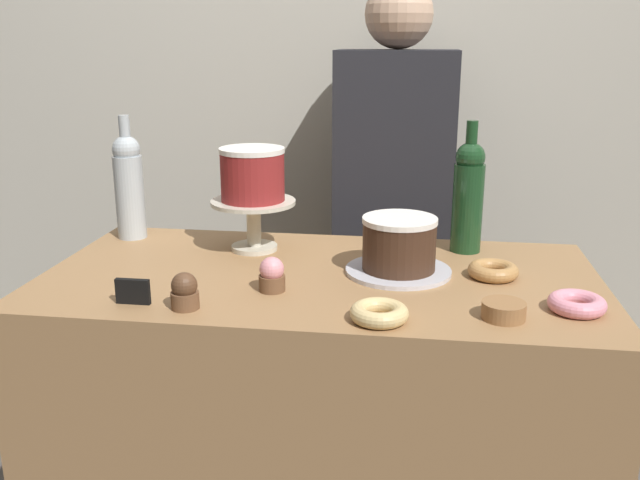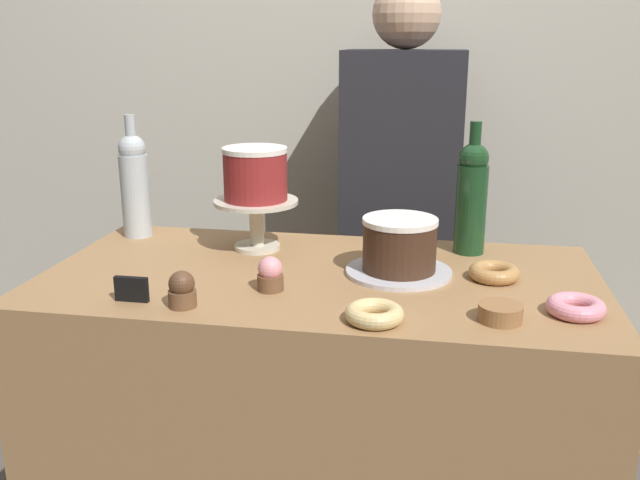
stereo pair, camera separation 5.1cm
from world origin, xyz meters
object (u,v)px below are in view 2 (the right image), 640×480
white_layer_cake (255,174)px  donut_glazed (374,314)px  cupcake_strawberry (270,275)px  barista_figure (399,234)px  cupcake_chocolate (182,290)px  wine_bottle_clear (135,183)px  price_sign_chalkboard (132,289)px  donut_pink (576,307)px  wine_bottle_green (472,196)px  cake_stand_pedestal (256,216)px  donut_maple (494,273)px  cookie_stack (500,313)px  chocolate_round_cake (399,244)px

white_layer_cake → donut_glazed: bearing=-50.6°
cupcake_strawberry → barista_figure: bearing=73.8°
cupcake_chocolate → barista_figure: (0.37, 0.89, -0.11)m
wine_bottle_clear → cupcake_strawberry: bearing=-37.3°
cupcake_strawberry → price_sign_chalkboard: bearing=-156.6°
donut_pink → wine_bottle_green: bearing=117.0°
white_layer_cake → barista_figure: 0.65m
donut_glazed → donut_pink: 0.39m
cake_stand_pedestal → donut_pink: cake_stand_pedestal is taller
donut_maple → donut_glazed: size_ratio=1.00×
cupcake_strawberry → cookie_stack: bearing=-10.3°
donut_maple → cookie_stack: (-0.00, -0.24, 0.00)m
cookie_stack → barista_figure: size_ratio=0.05×
chocolate_round_cake → barista_figure: size_ratio=0.11×
white_layer_cake → barista_figure: (0.33, 0.48, -0.27)m
price_sign_chalkboard → barista_figure: barista_figure is taller
cupcake_chocolate → barista_figure: 0.97m
cupcake_strawberry → donut_pink: 0.61m
cupcake_strawberry → wine_bottle_green: bearing=39.8°
chocolate_round_cake → cupcake_strawberry: chocolate_round_cake is taller
donut_maple → donut_glazed: same height
white_layer_cake → cupcake_strawberry: white_layer_cake is taller
cupcake_strawberry → price_sign_chalkboard: size_ratio=1.06×
cupcake_chocolate → cookie_stack: 0.62m
donut_maple → donut_pink: same height
chocolate_round_cake → donut_glazed: size_ratio=1.51×
wine_bottle_clear → cookie_stack: bearing=-25.1°
cookie_stack → barista_figure: (-0.24, 0.85, -0.10)m
wine_bottle_clear → cupcake_chocolate: wine_bottle_clear is taller
donut_maple → donut_pink: 0.23m
price_sign_chalkboard → donut_maple: bearing=20.0°
chocolate_round_cake → cupcake_strawberry: (-0.26, -0.15, -0.04)m
chocolate_round_cake → donut_pink: size_ratio=1.51×
white_layer_cake → price_sign_chalkboard: bearing=-111.4°
barista_figure → wine_bottle_green: bearing=-64.6°
white_layer_cake → chocolate_round_cake: white_layer_cake is taller
chocolate_round_cake → donut_maple: bearing=-0.2°
cake_stand_pedestal → wine_bottle_green: size_ratio=0.65×
cupcake_chocolate → wine_bottle_clear: bearing=123.2°
cake_stand_pedestal → price_sign_chalkboard: 0.43m
wine_bottle_green → cookie_stack: bearing=-83.8°
wine_bottle_clear → cupcake_strawberry: 0.58m
wine_bottle_clear → cookie_stack: 1.03m
cupcake_chocolate → donut_pink: bearing=7.0°
white_layer_cake → cookie_stack: white_layer_cake is taller
cupcake_chocolate → donut_pink: 0.77m
donut_pink → cookie_stack: same height
donut_maple → barista_figure: 0.67m
chocolate_round_cake → wine_bottle_green: bearing=50.9°
cake_stand_pedestal → white_layer_cake: size_ratio=1.32×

